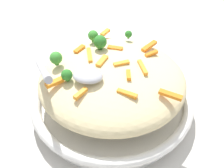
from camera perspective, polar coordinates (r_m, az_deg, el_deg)
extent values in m
plane|color=beige|center=(0.66, 0.00, -4.79)|extent=(2.40, 2.40, 0.00)
cylinder|color=white|center=(0.65, 0.00, -4.01)|extent=(0.32, 0.32, 0.03)
torus|color=white|center=(0.63, 0.00, -2.52)|extent=(0.35, 0.35, 0.02)
torus|color=black|center=(0.63, 0.00, -2.24)|extent=(0.34, 0.34, 0.00)
ellipsoid|color=beige|center=(0.60, 0.00, 0.65)|extent=(0.30, 0.29, 0.08)
cube|color=orange|center=(0.60, -4.38, 5.55)|extent=(0.02, 0.04, 0.01)
cube|color=orange|center=(0.68, -1.33, 9.98)|extent=(0.02, 0.03, 0.01)
cube|color=orange|center=(0.55, 3.23, 1.71)|extent=(0.01, 0.03, 0.01)
cube|color=orange|center=(0.52, -6.12, -1.84)|extent=(0.02, 0.03, 0.01)
cube|color=orange|center=(0.58, -1.95, 4.45)|extent=(0.02, 0.04, 0.01)
cube|color=orange|center=(0.53, 11.28, -2.08)|extent=(0.04, 0.02, 0.01)
cube|color=orange|center=(0.57, 5.93, 3.17)|extent=(0.02, 0.04, 0.01)
cube|color=orange|center=(0.62, 7.63, 5.84)|extent=(0.03, 0.02, 0.01)
cube|color=orange|center=(0.57, 1.82, 4.04)|extent=(0.03, 0.02, 0.01)
cube|color=orange|center=(0.55, -11.08, 0.31)|extent=(0.03, 0.03, 0.01)
cube|color=orange|center=(0.62, 0.66, 6.97)|extent=(0.03, 0.01, 0.01)
cube|color=orange|center=(0.64, 7.23, 7.30)|extent=(0.03, 0.04, 0.01)
cube|color=orange|center=(0.52, 2.94, -1.89)|extent=(0.04, 0.02, 0.01)
cube|color=orange|center=(0.63, -6.32, 6.77)|extent=(0.02, 0.03, 0.01)
cylinder|color=#296820|center=(0.56, -8.64, 0.91)|extent=(0.01, 0.01, 0.01)
sphere|color=#2D7A28|center=(0.55, -8.76, 1.76)|extent=(0.02, 0.02, 0.02)
cylinder|color=#296820|center=(0.62, -2.29, 7.03)|extent=(0.01, 0.01, 0.01)
sphere|color=#2D7A28|center=(0.61, -2.32, 8.18)|extent=(0.03, 0.03, 0.03)
cylinder|color=#377928|center=(0.65, -3.64, 8.49)|extent=(0.01, 0.01, 0.01)
sphere|color=#3D8E33|center=(0.64, -3.69, 9.39)|extent=(0.02, 0.02, 0.02)
cylinder|color=#377928|center=(0.60, -10.55, 4.32)|extent=(0.01, 0.01, 0.01)
sphere|color=#3D8E33|center=(0.59, -10.70, 5.27)|extent=(0.03, 0.03, 0.03)
cylinder|color=#296820|center=(0.66, 3.19, 9.05)|extent=(0.01, 0.01, 0.00)
sphere|color=#2D7A28|center=(0.66, 3.21, 9.63)|extent=(0.02, 0.02, 0.02)
ellipsoid|color=#B7B7BC|center=(0.54, -4.70, 1.53)|extent=(0.06, 0.04, 0.02)
cylinder|color=#B7B7BC|center=(0.50, -13.33, 2.85)|extent=(0.08, 0.15, 0.09)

